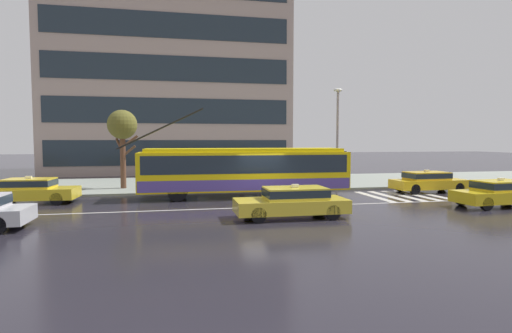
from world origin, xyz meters
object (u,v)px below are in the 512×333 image
taxi_oncoming_near (292,201)px  bus_shelter (227,159)px  pedestrian_approaching_curb (240,164)px  street_lamp (338,129)px  pedestrian_at_shelter (271,163)px  taxi_queued_behind_bus (31,190)px  taxi_oncoming_far (499,192)px  taxi_ahead_of_bus (428,181)px  trolleybus (245,170)px  street_tree_bare (122,127)px

taxi_oncoming_near → bus_shelter: bus_shelter is taller
pedestrian_approaching_curb → street_lamp: bearing=-1.5°
pedestrian_at_shelter → pedestrian_approaching_curb: (-2.38, -1.52, 0.08)m
taxi_queued_behind_bus → street_lamp: (17.60, 2.65, 3.26)m
taxi_oncoming_far → pedestrian_approaching_curb: pedestrian_approaching_curb is taller
taxi_ahead_of_bus → taxi_queued_behind_bus: bearing=179.7°
trolleybus → pedestrian_at_shelter: trolleybus is taller
trolleybus → street_tree_bare: (-7.13, 4.39, 2.51)m
trolleybus → taxi_ahead_of_bus: 11.41m
taxi_ahead_of_bus → pedestrian_at_shelter: (-8.85, 4.44, 0.95)m
taxi_queued_behind_bus → pedestrian_approaching_curb: pedestrian_approaching_curb is taller
taxi_queued_behind_bus → taxi_oncoming_far: 23.13m
bus_shelter → street_lamp: size_ratio=0.62×
pedestrian_approaching_curb → taxi_oncoming_far: bearing=-36.7°
street_tree_bare → taxi_queued_behind_bus: bearing=-130.1°
trolleybus → taxi_queued_behind_bus: size_ratio=2.95×
bus_shelter → pedestrian_at_shelter: bearing=8.7°
street_tree_bare → taxi_ahead_of_bus: bearing=-14.4°
taxi_ahead_of_bus → bus_shelter: (-11.94, 3.96, 1.29)m
taxi_oncoming_far → pedestrian_at_shelter: 13.34m
taxi_oncoming_near → street_tree_bare: street_tree_bare is taller
taxi_oncoming_far → taxi_oncoming_near: bearing=-176.2°
trolleybus → taxi_oncoming_far: bearing=-27.1°
taxi_ahead_of_bus → street_lamp: bearing=150.3°
street_lamp → taxi_oncoming_far: bearing=-59.5°
pedestrian_approaching_curb → street_tree_bare: street_tree_bare is taller
street_lamp → trolleybus: bearing=-160.0°
street_lamp → street_tree_bare: size_ratio=1.29×
trolleybus → taxi_queued_behind_bus: bearing=-178.6°
taxi_ahead_of_bus → taxi_oncoming_near: same height
trolleybus → pedestrian_at_shelter: size_ratio=6.63×
trolleybus → street_tree_bare: 8.74m
taxi_queued_behind_bus → bus_shelter: size_ratio=1.08×
bus_shelter → street_tree_bare: street_tree_bare is taller
street_lamp → taxi_oncoming_near: bearing=-122.6°
taxi_ahead_of_bus → pedestrian_at_shelter: 9.95m
taxi_queued_behind_bus → street_tree_bare: street_tree_bare is taller
taxi_queued_behind_bus → taxi_ahead_of_bus: same height
taxi_oncoming_far → street_tree_bare: street_tree_bare is taller
taxi_ahead_of_bus → taxi_oncoming_near: bearing=-149.6°
trolleybus → taxi_oncoming_near: 6.63m
trolleybus → pedestrian_at_shelter: bearing=58.2°
taxi_oncoming_far → pedestrian_at_shelter: (-8.89, 9.91, 0.95)m
pedestrian_approaching_curb → street_lamp: 6.80m
trolleybus → taxi_queued_behind_bus: trolleybus is taller
street_tree_bare → trolleybus: bearing=-31.6°
street_tree_bare → bus_shelter: bearing=-6.8°
street_tree_bare → taxi_oncoming_near: bearing=-53.8°
taxi_ahead_of_bus → pedestrian_at_shelter: size_ratio=2.40×
taxi_oncoming_near → taxi_ahead_of_bus: bearing=30.4°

